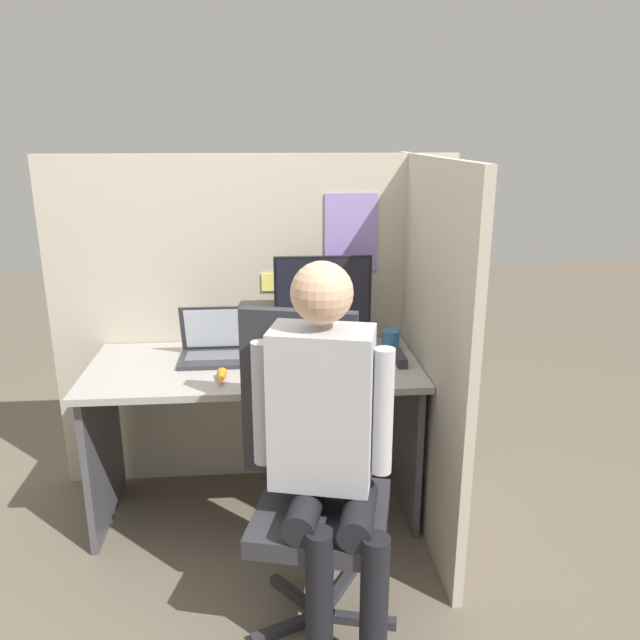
{
  "coord_description": "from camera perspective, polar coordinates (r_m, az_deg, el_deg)",
  "views": [
    {
      "loc": [
        0.07,
        -2.31,
        1.76
      ],
      "look_at": [
        0.28,
        0.17,
        1.0
      ],
      "focal_mm": 35.0,
      "sensor_mm": 36.0,
      "label": 1
    }
  ],
  "objects": [
    {
      "name": "ground_plane",
      "position": [
        2.9,
        -5.64,
        -20.53
      ],
      "size": [
        12.0,
        12.0,
        0.0
      ],
      "primitive_type": "plane",
      "color": "#665B4C"
    },
    {
      "name": "cubicle_panel_back",
      "position": [
        3.14,
        -5.9,
        -0.34
      ],
      "size": [
        1.98,
        0.05,
        1.66
      ],
      "color": "#B7AD99",
      "rests_on": "ground"
    },
    {
      "name": "cubicle_panel_right",
      "position": [
        2.82,
        9.65,
        -2.55
      ],
      "size": [
        0.04,
        1.31,
        1.66
      ],
      "color": "#B7AD99",
      "rests_on": "ground"
    },
    {
      "name": "desk",
      "position": [
        2.9,
        -5.9,
        -7.46
      ],
      "size": [
        1.48,
        0.67,
        0.75
      ],
      "color": "#9E9993",
      "rests_on": "ground"
    },
    {
      "name": "paper_box",
      "position": [
        2.99,
        0.26,
        -2.17
      ],
      "size": [
        0.3,
        0.24,
        0.06
      ],
      "color": "orange",
      "rests_on": "desk"
    },
    {
      "name": "monitor",
      "position": [
        2.92,
        0.26,
        2.09
      ],
      "size": [
        0.46,
        0.19,
        0.4
      ],
      "color": "black",
      "rests_on": "paper_box"
    },
    {
      "name": "laptop",
      "position": [
        2.89,
        -9.2,
        -2.63
      ],
      "size": [
        0.35,
        0.24,
        0.24
      ],
      "color": "#2D2D33",
      "rests_on": "desk"
    },
    {
      "name": "mouse",
      "position": [
        2.68,
        -4.47,
        -4.72
      ],
      "size": [
        0.06,
        0.05,
        0.04
      ],
      "color": "gray",
      "rests_on": "desk"
    },
    {
      "name": "stapler",
      "position": [
        2.84,
        7.3,
        -3.52
      ],
      "size": [
        0.04,
        0.15,
        0.04
      ],
      "color": "#2D2D33",
      "rests_on": "desk"
    },
    {
      "name": "carrot_toy",
      "position": [
        2.63,
        -9.02,
        -5.26
      ],
      "size": [
        0.04,
        0.16,
        0.04
      ],
      "color": "orange",
      "rests_on": "desk"
    },
    {
      "name": "office_chair",
      "position": [
        2.35,
        -0.81,
        -13.44
      ],
      "size": [
        0.56,
        0.61,
        1.14
      ],
      "color": "#2D2D33",
      "rests_on": "ground"
    },
    {
      "name": "person",
      "position": [
        2.1,
        0.58,
        -10.2
      ],
      "size": [
        0.47,
        0.45,
        1.37
      ],
      "color": "black",
      "rests_on": "ground"
    },
    {
      "name": "coffee_mug",
      "position": [
        2.99,
        6.46,
        -1.86
      ],
      "size": [
        0.08,
        0.08,
        0.1
      ],
      "color": "teal",
      "rests_on": "desk"
    }
  ]
}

